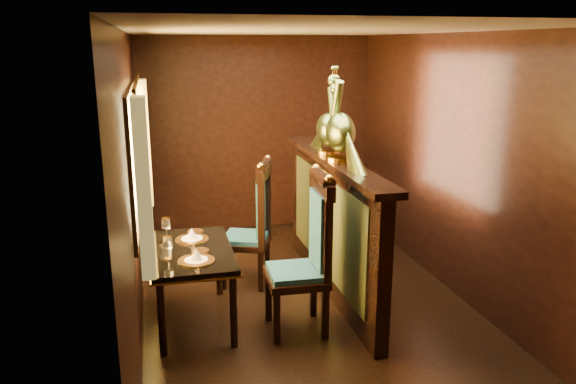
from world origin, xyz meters
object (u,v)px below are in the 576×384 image
Objects in this scene: chair_left at (311,248)px; peacock_right at (329,115)px; dining_table at (191,256)px; peacock_left at (341,115)px; chair_right at (257,220)px.

peacock_right is (0.40, 0.84, 1.00)m from chair_left.
dining_table is 1.81m from peacock_left.
chair_left is 1.86× the size of peacock_right.
peacock_right reaches higher than chair_left.
peacock_left is at bearing 52.76° from chair_left.
chair_left is 1.68× the size of peacock_left.
chair_right is (-0.27, 1.03, -0.05)m from chair_left.
dining_table is 0.82× the size of chair_left.
peacock_right is (0.00, 0.35, -0.04)m from peacock_left.
chair_left is 1.07m from chair_right.
chair_left is at bearing -19.51° from dining_table.
dining_table is 0.98m from chair_right.
peacock_right is (0.68, -0.19, 1.05)m from chair_right.
chair_left is 1.07× the size of chair_right.
chair_left reaches higher than chair_right.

